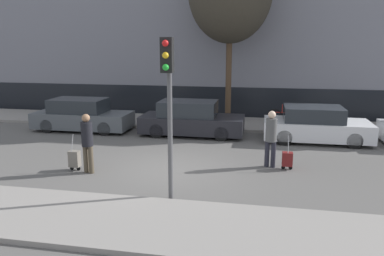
{
  "coord_description": "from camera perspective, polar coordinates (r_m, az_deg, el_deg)",
  "views": [
    {
      "loc": [
        2.82,
        -10.87,
        3.84
      ],
      "look_at": [
        0.42,
        1.8,
        0.95
      ],
      "focal_mm": 35.0,
      "sensor_mm": 36.0,
      "label": 1
    }
  ],
  "objects": [
    {
      "name": "trolley_left",
      "position": [
        12.19,
        -17.47,
        -4.5
      ],
      "size": [
        0.34,
        0.29,
        1.16
      ],
      "color": "slate",
      "rests_on": "ground_plane"
    },
    {
      "name": "sidewalk_far",
      "position": [
        18.48,
        1.73,
        0.82
      ],
      "size": [
        28.0,
        3.0,
        0.12
      ],
      "color": "gray",
      "rests_on": "ground_plane"
    },
    {
      "name": "ground_plane",
      "position": [
        11.87,
        -3.64,
        -6.27
      ],
      "size": [
        80.0,
        80.0,
        0.0
      ],
      "primitive_type": "plane",
      "color": "#565451"
    },
    {
      "name": "pedestrian_right",
      "position": [
        12.03,
        11.95,
        -1.09
      ],
      "size": [
        0.34,
        0.34,
        1.82
      ],
      "rotation": [
        0.0,
        0.0,
        2.87
      ],
      "color": "#23232D",
      "rests_on": "ground_plane"
    },
    {
      "name": "building_facade",
      "position": [
        21.69,
        3.38,
        17.9
      ],
      "size": [
        28.0,
        2.75,
        11.71
      ],
      "color": "slate",
      "rests_on": "ground_plane"
    },
    {
      "name": "parked_car_2",
      "position": [
        15.83,
        18.28,
        0.4
      ],
      "size": [
        4.14,
        1.9,
        1.42
      ],
      "color": "silver",
      "rests_on": "ground_plane"
    },
    {
      "name": "sidewalk_near",
      "position": [
        8.54,
        -10.05,
        -13.84
      ],
      "size": [
        28.0,
        2.5,
        0.12
      ],
      "color": "gray",
      "rests_on": "ground_plane"
    },
    {
      "name": "parked_car_0",
      "position": [
        17.7,
        -16.43,
        1.8
      ],
      "size": [
        4.37,
        1.71,
        1.45
      ],
      "color": "#4C5156",
      "rests_on": "ground_plane"
    },
    {
      "name": "trolley_right",
      "position": [
        12.1,
        14.32,
        -4.62
      ],
      "size": [
        0.34,
        0.29,
        1.09
      ],
      "color": "maroon",
      "rests_on": "ground_plane"
    },
    {
      "name": "pedestrian_left",
      "position": [
        11.66,
        -15.68,
        -1.71
      ],
      "size": [
        0.34,
        0.34,
        1.83
      ],
      "rotation": [
        0.0,
        0.0,
        -0.25
      ],
      "color": "#4C4233",
      "rests_on": "ground_plane"
    },
    {
      "name": "traffic_light",
      "position": [
        8.84,
        -3.62,
        6.12
      ],
      "size": [
        0.28,
        0.47,
        4.0
      ],
      "color": "#515154",
      "rests_on": "ground_plane"
    },
    {
      "name": "parked_bicycle",
      "position": [
        18.31,
        14.12,
        1.71
      ],
      "size": [
        1.77,
        0.06,
        0.96
      ],
      "color": "black",
      "rests_on": "sidewalk_far"
    },
    {
      "name": "parked_car_1",
      "position": [
        16.09,
        -0.15,
        1.33
      ],
      "size": [
        4.39,
        1.79,
        1.48
      ],
      "color": "black",
      "rests_on": "ground_plane"
    }
  ]
}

